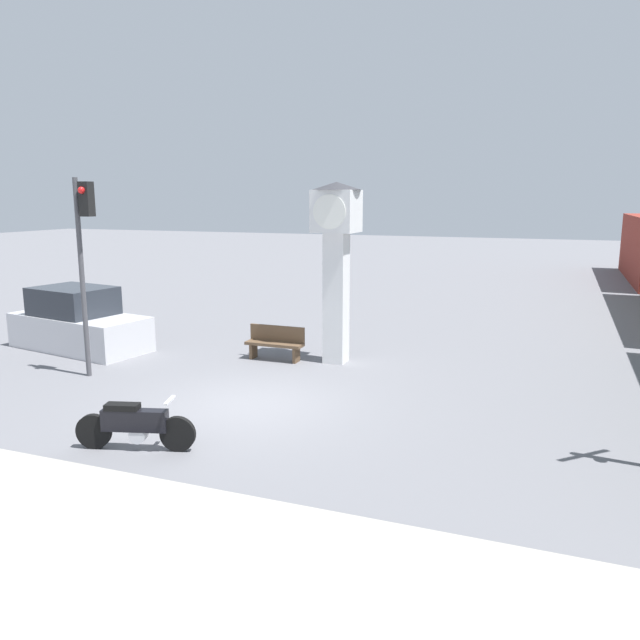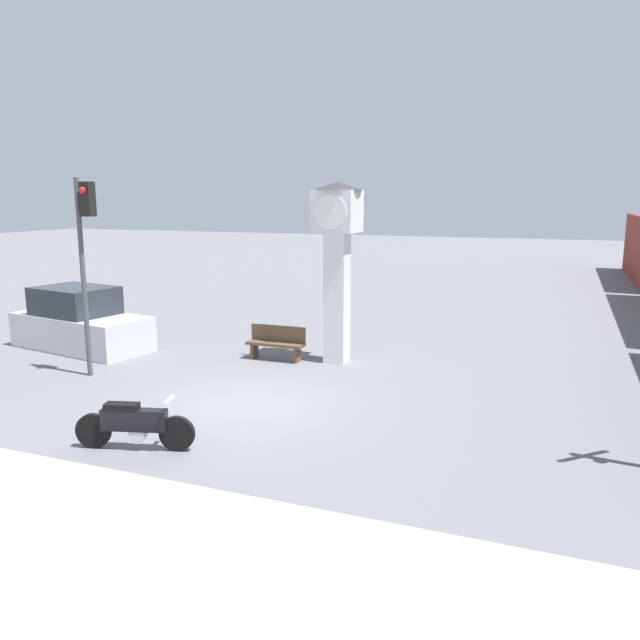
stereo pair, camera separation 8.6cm
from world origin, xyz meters
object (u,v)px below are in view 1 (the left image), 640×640
object	(u,v)px
clock_tower	(336,244)
motorcycle	(135,425)
parked_car	(78,323)
bench	(275,342)
traffic_light	(84,243)

from	to	relation	value
clock_tower	motorcycle	bearing A→B (deg)	-100.48
parked_car	clock_tower	bearing A→B (deg)	19.40
motorcycle	clock_tower	bearing A→B (deg)	63.20
bench	parked_car	xyz separation A→B (m)	(-5.88, -0.90, 0.26)
clock_tower	parked_car	world-z (taller)	clock_tower
motorcycle	clock_tower	xyz separation A→B (m)	(1.27, 6.86, 2.69)
parked_car	bench	bearing A→B (deg)	18.52
traffic_light	bench	distance (m)	5.44
motorcycle	clock_tower	size ratio (longest dim) A/B	0.44
traffic_light	clock_tower	bearing A→B (deg)	33.90
motorcycle	clock_tower	world-z (taller)	clock_tower
bench	clock_tower	bearing A→B (deg)	12.72
clock_tower	bench	distance (m)	3.12
clock_tower	parked_car	size ratio (longest dim) A/B	1.06
clock_tower	traffic_light	xyz separation A→B (m)	(-5.13, -3.44, 0.13)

